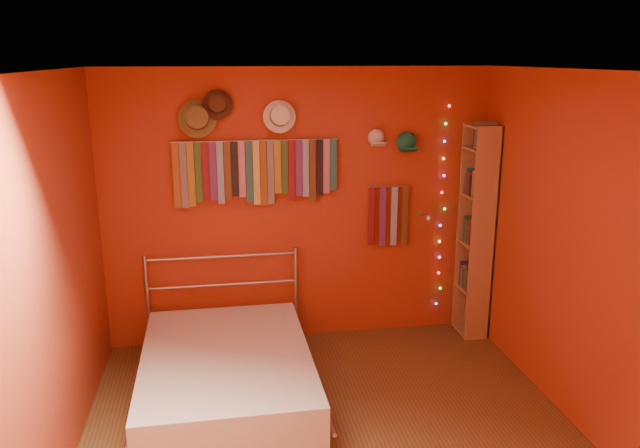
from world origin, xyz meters
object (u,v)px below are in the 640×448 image
tie_rack (255,170)px  bed (227,374)px  bookshelf (480,231)px  reading_lamp (428,217)px

tie_rack → bed: 1.75m
bed → bookshelf: bearing=18.7°
tie_rack → bed: (-0.32, -0.98, -1.41)m
tie_rack → reading_lamp: size_ratio=5.05×
tie_rack → bookshelf: 2.15m
tie_rack → bed: tie_rack is taller
reading_lamp → bed: 2.25m
bookshelf → bed: bookshelf is taller
reading_lamp → bookshelf: bookshelf is taller
tie_rack → bookshelf: bookshelf is taller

